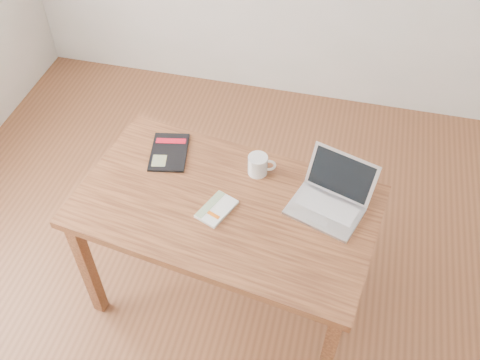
% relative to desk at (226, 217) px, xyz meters
% --- Properties ---
extents(room, '(4.04, 4.04, 2.70)m').
position_rel_desk_xyz_m(room, '(0.02, -0.20, 0.69)').
color(room, brown).
rests_on(room, ground).
extents(desk, '(1.38, 0.91, 0.75)m').
position_rel_desk_xyz_m(desk, '(0.00, 0.00, 0.00)').
color(desk, brown).
rests_on(desk, ground).
extents(white_guidebook, '(0.17, 0.20, 0.02)m').
position_rel_desk_xyz_m(white_guidebook, '(-0.03, -0.04, 0.10)').
color(white_guidebook, silver).
rests_on(white_guidebook, desk).
extents(black_guidebook, '(0.21, 0.28, 0.01)m').
position_rel_desk_xyz_m(black_guidebook, '(-0.34, 0.24, 0.10)').
color(black_guidebook, black).
rests_on(black_guidebook, desk).
extents(laptop, '(0.37, 0.36, 0.20)m').
position_rel_desk_xyz_m(laptop, '(0.44, 0.10, 0.13)').
color(laptop, silver).
rests_on(laptop, desk).
extents(coffee_mug, '(0.13, 0.09, 0.10)m').
position_rel_desk_xyz_m(coffee_mug, '(0.10, 0.22, 0.14)').
color(coffee_mug, white).
rests_on(coffee_mug, desk).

